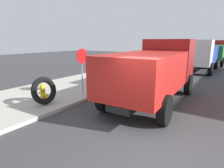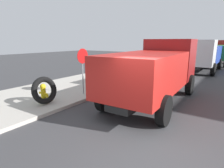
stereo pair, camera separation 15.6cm
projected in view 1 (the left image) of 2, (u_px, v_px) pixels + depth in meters
The scene contains 9 objects.
ground_plane at pixel (143, 147), 5.23m from camera, with size 80.00×80.00×0.00m, color #38383A.
sidewalk_curb at pixel (15, 103), 8.73m from camera, with size 36.00×5.00×0.15m, color #ADA89E.
fire_hydrant at pixel (43, 93), 8.34m from camera, with size 0.25×0.57×0.88m.
loose_tire at pixel (44, 91), 8.15m from camera, with size 1.22×1.22×0.25m, color black.
stop_sign at pixel (82, 63), 9.56m from camera, with size 0.76×0.08×2.38m.
dump_truck_red at pixel (155, 68), 8.96m from camera, with size 7.09×3.02×3.00m.
dump_truck_blue at pixel (200, 55), 17.98m from camera, with size 7.02×2.84×3.00m.
dump_truck_green at pixel (213, 51), 23.33m from camera, with size 7.03×2.87×3.00m.
dump_truck_orange at pixel (223, 49), 30.41m from camera, with size 7.10×3.03×3.00m.
Camera 1 is at (-4.39, -1.89, 2.90)m, focal length 29.82 mm.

